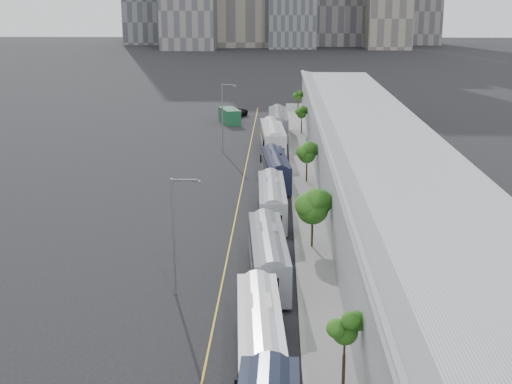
{
  "coord_description": "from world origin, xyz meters",
  "views": [
    {
      "loc": [
        2.6,
        -2.32,
        20.23
      ],
      "look_at": [
        0.53,
        61.24,
        3.0
      ],
      "focal_mm": 50.0,
      "sensor_mm": 36.0,
      "label": 1
    }
  ],
  "objects_px": {
    "bus_4": "(272,204)",
    "bus_7": "(278,126)",
    "street_lamp_near": "(176,228)",
    "street_lamp_far": "(224,113)",
    "bus_2": "(260,345)",
    "bus_5": "(276,172)",
    "bus_6": "(273,142)",
    "bus_3": "(268,260)",
    "suv": "(236,113)",
    "shipping_container": "(230,116)"
  },
  "relations": [
    {
      "from": "bus_4",
      "to": "bus_5",
      "type": "height_order",
      "value": "bus_4"
    },
    {
      "from": "street_lamp_far",
      "to": "suv",
      "type": "height_order",
      "value": "street_lamp_far"
    },
    {
      "from": "bus_3",
      "to": "shipping_container",
      "type": "relative_size",
      "value": 2.08
    },
    {
      "from": "bus_2",
      "to": "street_lamp_far",
      "type": "height_order",
      "value": "street_lamp_far"
    },
    {
      "from": "bus_2",
      "to": "bus_5",
      "type": "height_order",
      "value": "bus_2"
    },
    {
      "from": "bus_2",
      "to": "street_lamp_far",
      "type": "xyz_separation_m",
      "value": [
        -6.53,
        59.2,
        3.82
      ]
    },
    {
      "from": "bus_5",
      "to": "shipping_container",
      "type": "distance_m",
      "value": 41.6
    },
    {
      "from": "bus_6",
      "to": "street_lamp_far",
      "type": "bearing_deg",
      "value": 166.34
    },
    {
      "from": "bus_5",
      "to": "bus_6",
      "type": "distance_m",
      "value": 16.33
    },
    {
      "from": "bus_6",
      "to": "street_lamp_near",
      "type": "distance_m",
      "value": 48.13
    },
    {
      "from": "bus_3",
      "to": "street_lamp_near",
      "type": "distance_m",
      "value": 7.81
    },
    {
      "from": "bus_6",
      "to": "bus_3",
      "type": "bearing_deg",
      "value": -93.56
    },
    {
      "from": "bus_4",
      "to": "shipping_container",
      "type": "xyz_separation_m",
      "value": [
        -7.69,
        54.16,
        -0.27
      ]
    },
    {
      "from": "bus_2",
      "to": "bus_5",
      "type": "xyz_separation_m",
      "value": [
        0.64,
        41.71,
        -0.04
      ]
    },
    {
      "from": "suv",
      "to": "bus_6",
      "type": "bearing_deg",
      "value": -54.98
    },
    {
      "from": "bus_5",
      "to": "bus_6",
      "type": "relative_size",
      "value": 0.86
    },
    {
      "from": "bus_5",
      "to": "bus_4",
      "type": "bearing_deg",
      "value": -96.63
    },
    {
      "from": "street_lamp_near",
      "to": "suv",
      "type": "xyz_separation_m",
      "value": [
        -0.58,
        78.86,
        -4.18
      ]
    },
    {
      "from": "bus_4",
      "to": "bus_5",
      "type": "bearing_deg",
      "value": 86.65
    },
    {
      "from": "bus_3",
      "to": "bus_4",
      "type": "height_order",
      "value": "bus_3"
    },
    {
      "from": "bus_4",
      "to": "bus_7",
      "type": "bearing_deg",
      "value": 87.25
    },
    {
      "from": "bus_4",
      "to": "bus_3",
      "type": "bearing_deg",
      "value": -92.5
    },
    {
      "from": "shipping_container",
      "to": "bus_5",
      "type": "bearing_deg",
      "value": -97.31
    },
    {
      "from": "bus_2",
      "to": "shipping_container",
      "type": "xyz_separation_m",
      "value": [
        -7.35,
        82.53,
        -0.27
      ]
    },
    {
      "from": "bus_6",
      "to": "suv",
      "type": "bearing_deg",
      "value": 98.62
    },
    {
      "from": "bus_7",
      "to": "street_lamp_near",
      "type": "height_order",
      "value": "street_lamp_near"
    },
    {
      "from": "bus_4",
      "to": "street_lamp_far",
      "type": "xyz_separation_m",
      "value": [
        -6.88,
        30.83,
        3.83
      ]
    },
    {
      "from": "bus_3",
      "to": "shipping_container",
      "type": "height_order",
      "value": "bus_3"
    },
    {
      "from": "bus_2",
      "to": "street_lamp_near",
      "type": "xyz_separation_m",
      "value": [
        -6.09,
        10.41,
        3.4
      ]
    },
    {
      "from": "bus_7",
      "to": "bus_2",
      "type": "bearing_deg",
      "value": -91.5
    },
    {
      "from": "shipping_container",
      "to": "street_lamp_near",
      "type": "bearing_deg",
      "value": -107.38
    },
    {
      "from": "bus_7",
      "to": "suv",
      "type": "height_order",
      "value": "bus_7"
    },
    {
      "from": "bus_3",
      "to": "bus_6",
      "type": "bearing_deg",
      "value": 86.04
    },
    {
      "from": "street_lamp_near",
      "to": "street_lamp_far",
      "type": "bearing_deg",
      "value": 90.52
    },
    {
      "from": "bus_6",
      "to": "street_lamp_far",
      "type": "height_order",
      "value": "street_lamp_far"
    },
    {
      "from": "bus_3",
      "to": "bus_6",
      "type": "xyz_separation_m",
      "value": [
        -0.1,
        44.54,
        0.19
      ]
    },
    {
      "from": "bus_2",
      "to": "bus_4",
      "type": "bearing_deg",
      "value": 85.75
    },
    {
      "from": "bus_7",
      "to": "bus_4",
      "type": "bearing_deg",
      "value": -91.49
    },
    {
      "from": "bus_4",
      "to": "bus_7",
      "type": "distance_m",
      "value": 41.65
    },
    {
      "from": "bus_6",
      "to": "shipping_container",
      "type": "distance_m",
      "value": 25.62
    },
    {
      "from": "bus_3",
      "to": "bus_7",
      "type": "relative_size",
      "value": 0.9
    },
    {
      "from": "suv",
      "to": "bus_4",
      "type": "bearing_deg",
      "value": -60.71
    },
    {
      "from": "street_lamp_near",
      "to": "bus_3",
      "type": "bearing_deg",
      "value": 25.95
    },
    {
      "from": "bus_2",
      "to": "bus_6",
      "type": "xyz_separation_m",
      "value": [
        0.14,
        58.03,
        0.2
      ]
    },
    {
      "from": "bus_3",
      "to": "street_lamp_far",
      "type": "height_order",
      "value": "street_lamp_far"
    },
    {
      "from": "bus_3",
      "to": "bus_6",
      "type": "height_order",
      "value": "bus_6"
    },
    {
      "from": "bus_6",
      "to": "street_lamp_near",
      "type": "height_order",
      "value": "street_lamp_near"
    },
    {
      "from": "bus_3",
      "to": "street_lamp_near",
      "type": "height_order",
      "value": "street_lamp_near"
    },
    {
      "from": "bus_4",
      "to": "bus_2",
      "type": "bearing_deg",
      "value": -92.78
    },
    {
      "from": "bus_3",
      "to": "bus_4",
      "type": "bearing_deg",
      "value": 85.5
    }
  ]
}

